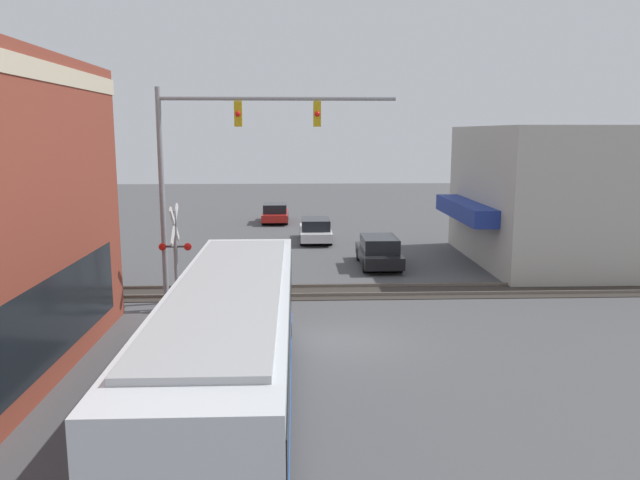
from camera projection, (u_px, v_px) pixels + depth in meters
name	position (u px, v px, depth m)	size (l,w,h in m)	color
ground_plane	(341.00, 341.00, 19.18)	(120.00, 120.00, 0.00)	#4C4C4F
shop_building	(572.00, 195.00, 30.63)	(10.59, 10.75, 6.64)	#B2ADA3
city_bus	(231.00, 346.00, 13.55)	(12.33, 2.59, 3.18)	silver
traffic_signal_gantry	(225.00, 148.00, 22.55)	(0.42, 8.61, 7.95)	gray
crossing_signal	(175.00, 247.00, 22.37)	(1.41, 1.18, 3.81)	gray
rail_track_near	(330.00, 291.00, 25.09)	(2.60, 60.00, 0.15)	#332D28
parked_car_black	(379.00, 252.00, 29.77)	(4.49, 1.82, 1.48)	black
parked_car_white	(315.00, 231.00, 36.63)	(4.49, 1.82, 1.38)	silver
parked_car_red	(275.00, 214.00, 44.37)	(4.23, 1.82, 1.38)	#B21E19
pedestrian_at_crossing	(202.00, 286.00, 22.24)	(0.34, 0.34, 1.85)	black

